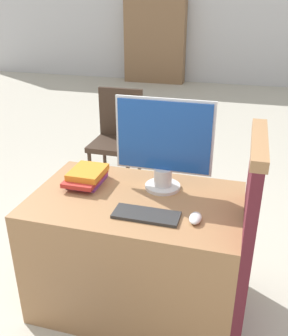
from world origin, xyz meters
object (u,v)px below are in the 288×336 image
at_px(keyboard, 146,215).
at_px(far_chair, 117,133).
at_px(monitor, 164,145).
at_px(mouse, 195,218).
at_px(book_stack, 87,176).

bearing_deg(keyboard, far_chair, 114.00).
distance_m(monitor, keyboard, 0.41).
xyz_separation_m(mouse, book_stack, (-0.68, 0.24, 0.03)).
relative_size(monitor, mouse, 4.97).
height_order(book_stack, far_chair, far_chair).
bearing_deg(mouse, far_chair, 120.82).
bearing_deg(book_stack, monitor, 8.11).
relative_size(keyboard, mouse, 3.08).
height_order(mouse, book_stack, book_stack).
distance_m(keyboard, far_chair, 1.88).
bearing_deg(monitor, book_stack, -171.89).
bearing_deg(keyboard, mouse, 5.15).
relative_size(keyboard, book_stack, 1.22).
bearing_deg(far_chair, book_stack, -77.37).
distance_m(mouse, far_chair, 1.97).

